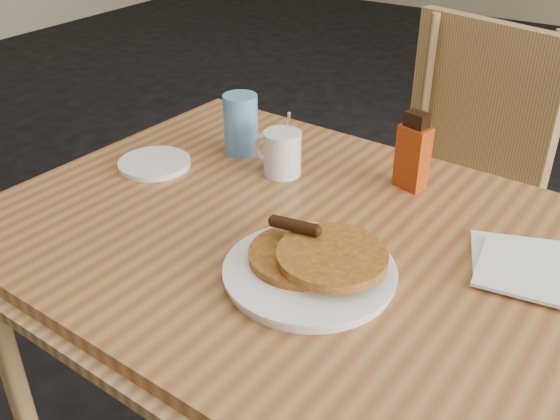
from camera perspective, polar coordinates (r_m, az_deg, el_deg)
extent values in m
cube|color=#966335|center=(1.05, 4.55, -3.74)|extent=(1.23, 0.86, 0.04)
cube|color=tan|center=(1.06, 4.51, -4.41)|extent=(1.27, 0.90, 0.02)
cylinder|color=tan|center=(1.40, -22.60, -15.86)|extent=(0.04, 0.04, 0.71)
cube|color=tan|center=(1.69, 14.55, -1.34)|extent=(0.53, 0.53, 0.04)
cube|color=tan|center=(1.74, 17.85, 8.63)|extent=(0.42, 0.16, 0.47)
cylinder|color=tan|center=(1.74, 6.16, -8.95)|extent=(0.04, 0.04, 0.44)
cylinder|color=tan|center=(1.93, 20.24, -6.54)|extent=(0.04, 0.04, 0.44)
cylinder|color=silver|center=(0.95, 2.72, -5.79)|extent=(0.25, 0.25, 0.02)
cylinder|color=silver|center=(0.94, 2.73, -5.45)|extent=(0.26, 0.26, 0.01)
cylinder|color=#A66922|center=(0.96, 1.99, -4.15)|extent=(0.16, 0.16, 0.01)
cylinder|color=#A66922|center=(0.93, 4.78, -4.20)|extent=(0.17, 0.17, 0.01)
cylinder|color=#321608|center=(0.97, 1.34, -1.43)|extent=(0.08, 0.03, 0.02)
cylinder|color=silver|center=(1.23, 0.22, 5.21)|extent=(0.07, 0.07, 0.09)
torus|color=silver|center=(1.25, -1.30, 5.63)|extent=(0.06, 0.01, 0.06)
cylinder|color=black|center=(1.21, 0.22, 6.81)|extent=(0.07, 0.07, 0.01)
cylinder|color=silver|center=(1.21, 0.65, 6.43)|extent=(0.04, 0.04, 0.13)
cube|color=maroon|center=(1.20, 12.02, 4.72)|extent=(0.06, 0.05, 0.12)
cube|color=black|center=(1.17, 12.42, 8.07)|extent=(0.05, 0.04, 0.03)
cube|color=silver|center=(1.05, 21.06, -4.41)|extent=(0.19, 0.19, 0.01)
cube|color=silver|center=(1.02, 21.71, -5.17)|extent=(0.16, 0.16, 0.01)
cylinder|color=#528BC1|center=(1.32, -3.60, 7.84)|extent=(0.08, 0.08, 0.13)
cylinder|color=silver|center=(1.30, -11.41, 4.20)|extent=(0.16, 0.16, 0.01)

